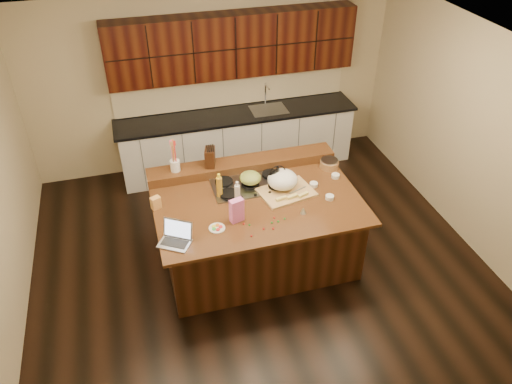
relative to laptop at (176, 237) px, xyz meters
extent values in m
cube|color=black|center=(1.01, 0.47, -0.99)|extent=(5.50, 5.00, 0.01)
cube|color=silver|center=(1.01, 0.47, 1.72)|extent=(5.50, 5.00, 0.01)
cube|color=tan|center=(1.01, 2.97, 0.37)|extent=(5.50, 0.01, 2.70)
cube|color=tan|center=(1.01, -2.04, 0.37)|extent=(5.50, 0.01, 2.70)
cube|color=tan|center=(3.77, 0.47, 0.37)|extent=(0.01, 5.00, 2.70)
cube|color=black|center=(1.01, 0.47, -0.54)|extent=(2.22, 1.42, 0.88)
cube|color=black|center=(1.01, 0.47, -0.08)|extent=(2.40, 1.60, 0.04)
cube|color=black|center=(1.01, 1.17, 0.00)|extent=(2.40, 0.30, 0.12)
cube|color=gray|center=(1.01, 0.77, -0.06)|extent=(0.92, 0.52, 0.02)
cylinder|color=black|center=(0.71, 0.90, -0.03)|extent=(0.22, 0.22, 0.03)
cylinder|color=black|center=(1.31, 0.90, -0.03)|extent=(0.22, 0.22, 0.03)
cylinder|color=black|center=(0.71, 0.64, -0.03)|extent=(0.22, 0.22, 0.03)
cylinder|color=black|center=(1.31, 0.64, -0.03)|extent=(0.22, 0.22, 0.03)
cylinder|color=black|center=(1.01, 0.77, -0.03)|extent=(0.22, 0.22, 0.03)
cube|color=silver|center=(1.31, 2.64, -0.53)|extent=(3.60, 0.62, 0.90)
cube|color=black|center=(1.31, 2.64, -0.06)|extent=(3.70, 0.66, 0.04)
cube|color=gray|center=(1.81, 2.64, -0.05)|extent=(0.55, 0.42, 0.01)
cylinder|color=gray|center=(1.81, 2.82, 0.14)|extent=(0.02, 0.02, 0.36)
cube|color=black|center=(1.31, 2.79, 0.97)|extent=(3.60, 0.34, 0.90)
cube|color=tan|center=(1.31, 2.95, 0.22)|extent=(3.60, 0.03, 0.50)
ellipsoid|color=black|center=(1.31, 0.64, 0.09)|extent=(0.24, 0.24, 0.20)
ellipsoid|color=olive|center=(1.01, 0.77, 0.06)|extent=(0.29, 0.29, 0.14)
cube|color=#B7B7BC|center=(-0.03, -0.04, -0.05)|extent=(0.39, 0.36, 0.02)
cube|color=black|center=(-0.03, -0.04, -0.04)|extent=(0.30, 0.25, 0.00)
cube|color=#B7B7BC|center=(0.03, 0.05, 0.06)|extent=(0.31, 0.23, 0.21)
cube|color=silver|center=(0.03, 0.05, 0.06)|extent=(0.27, 0.20, 0.18)
cylinder|color=#BB8A21|center=(0.61, 0.65, 0.07)|extent=(0.09, 0.09, 0.27)
cylinder|color=silver|center=(0.78, 0.46, 0.06)|extent=(0.07, 0.07, 0.25)
cube|color=tan|center=(1.38, 0.50, -0.05)|extent=(0.70, 0.56, 0.03)
ellipsoid|color=white|center=(1.36, 0.59, 0.08)|extent=(0.36, 0.36, 0.22)
cube|color=#EDD872|center=(1.27, 0.36, -0.01)|extent=(0.14, 0.04, 0.04)
cube|color=#EDD872|center=(1.41, 0.36, -0.01)|extent=(0.14, 0.04, 0.04)
cube|color=#EDD872|center=(1.54, 0.36, -0.01)|extent=(0.14, 0.04, 0.04)
cylinder|color=gray|center=(1.52, 0.48, -0.03)|extent=(0.24, 0.10, 0.01)
cylinder|color=white|center=(1.84, 0.26, -0.04)|extent=(0.10, 0.10, 0.04)
cylinder|color=white|center=(1.75, 0.55, -0.04)|extent=(0.12, 0.12, 0.04)
cylinder|color=white|center=(2.08, 0.65, -0.04)|extent=(0.13, 0.13, 0.04)
cylinder|color=#996B3F|center=(2.09, 0.90, -0.02)|extent=(0.24, 0.24, 0.09)
cone|color=silver|center=(1.45, 0.09, -0.03)|extent=(0.10, 0.10, 0.07)
cube|color=pink|center=(0.69, 0.16, 0.08)|extent=(0.17, 0.12, 0.28)
cylinder|color=white|center=(0.45, 0.08, -0.05)|extent=(0.21, 0.21, 0.01)
cube|color=#DA984D|center=(-0.14, 0.63, 0.02)|extent=(0.13, 0.11, 0.15)
cylinder|color=white|center=(0.17, 1.17, 0.13)|extent=(0.13, 0.13, 0.14)
cube|color=black|center=(0.61, 1.17, 0.18)|extent=(0.16, 0.21, 0.23)
ellipsoid|color=red|center=(1.04, -0.09, -0.05)|extent=(0.02, 0.02, 0.02)
ellipsoid|color=#198C26|center=(1.05, 0.01, -0.05)|extent=(0.02, 0.02, 0.02)
ellipsoid|color=red|center=(0.78, -0.15, -0.05)|extent=(0.02, 0.02, 0.02)
ellipsoid|color=#198C26|center=(1.21, 0.04, -0.05)|extent=(0.02, 0.02, 0.02)
ellipsoid|color=red|center=(1.10, 0.08, -0.05)|extent=(0.02, 0.02, 0.02)
ellipsoid|color=#198C26|center=(1.13, 0.01, -0.05)|extent=(0.02, 0.02, 0.02)
ellipsoid|color=red|center=(0.75, 0.07, -0.05)|extent=(0.02, 0.02, 0.02)
ellipsoid|color=#198C26|center=(0.80, 0.04, -0.05)|extent=(0.02, 0.02, 0.02)
ellipsoid|color=red|center=(0.93, -0.07, -0.05)|extent=(0.02, 0.02, 0.02)
camera|label=1|loc=(-0.27, -4.02, 3.42)|focal=35.00mm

